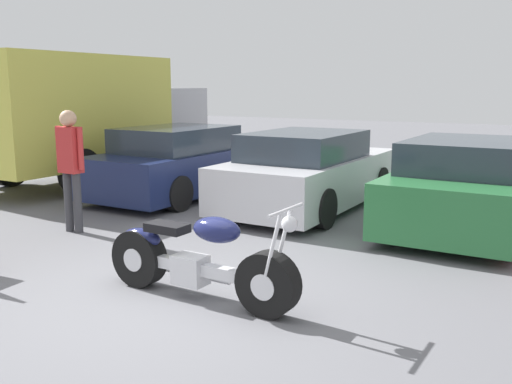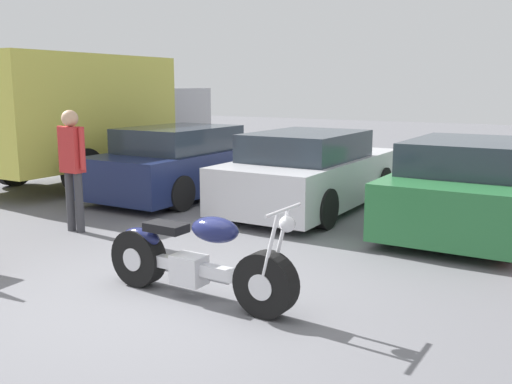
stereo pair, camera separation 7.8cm
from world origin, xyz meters
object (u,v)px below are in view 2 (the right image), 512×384
object	(u,v)px
motorcycle	(195,260)
delivery_truck	(89,114)
person_standing	(72,160)
parked_car_navy	(186,163)
parked_car_silver	(311,172)
parked_car_green	(469,186)

from	to	relation	value
motorcycle	delivery_truck	world-z (taller)	delivery_truck
person_standing	motorcycle	bearing A→B (deg)	-22.00
motorcycle	delivery_truck	size ratio (longest dim) A/B	0.38
parked_car_navy	parked_car_silver	xyz separation A→B (m)	(2.64, 0.12, 0.00)
delivery_truck	person_standing	world-z (taller)	delivery_truck
parked_car_silver	person_standing	size ratio (longest dim) A/B	2.35
motorcycle	parked_car_navy	size ratio (longest dim) A/B	0.53
parked_car_navy	delivery_truck	bearing A→B (deg)	177.05
motorcycle	person_standing	world-z (taller)	person_standing
motorcycle	parked_car_silver	bearing A→B (deg)	101.10
parked_car_navy	parked_car_silver	distance (m)	2.65
motorcycle	parked_car_green	bearing A→B (deg)	68.64
parked_car_silver	delivery_truck	world-z (taller)	delivery_truck
parked_car_navy	parked_car_green	size ratio (longest dim) A/B	1.00
motorcycle	parked_car_silver	xyz separation A→B (m)	(-0.89, 4.54, 0.23)
parked_car_navy	parked_car_green	bearing A→B (deg)	0.79
parked_car_green	motorcycle	bearing A→B (deg)	-111.36
parked_car_silver	parked_car_green	size ratio (longest dim) A/B	1.00
parked_car_silver	person_standing	world-z (taller)	person_standing
parked_car_navy	parked_car_silver	size ratio (longest dim) A/B	1.00
delivery_truck	person_standing	size ratio (longest dim) A/B	3.24
delivery_truck	parked_car_green	bearing A→B (deg)	-0.50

